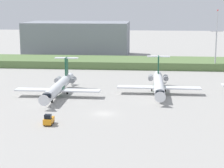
# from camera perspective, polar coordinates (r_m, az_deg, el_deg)

# --- Properties ---
(ground_plane) EXTENTS (500.00, 500.00, 0.00)m
(ground_plane) POSITION_cam_1_polar(r_m,az_deg,el_deg) (119.05, 0.49, -0.37)
(ground_plane) COLOR #9E9B96
(grass_berm) EXTENTS (320.00, 20.00, 2.83)m
(grass_berm) POSITION_cam_1_polar(r_m,az_deg,el_deg) (157.95, 1.73, 3.11)
(grass_berm) COLOR #597542
(grass_berm) RESTS_ON ground
(regional_jet_third) EXTENTS (22.81, 31.00, 9.00)m
(regional_jet_third) POSITION_cam_1_polar(r_m,az_deg,el_deg) (108.06, -7.63, -0.33)
(regional_jet_third) COLOR silver
(regional_jet_third) RESTS_ON ground
(regional_jet_fourth) EXTENTS (22.81, 31.00, 9.00)m
(regional_jet_fourth) POSITION_cam_1_polar(r_m,az_deg,el_deg) (111.15, 6.73, 0.03)
(regional_jet_fourth) COLOR silver
(regional_jet_fourth) RESTS_ON ground
(antenna_mast) EXTENTS (4.40, 0.50, 22.30)m
(antenna_mast) POSITION_cam_1_polar(r_m,az_deg,el_deg) (149.99, 14.69, 5.31)
(antenna_mast) COLOR #B2B2B7
(antenna_mast) RESTS_ON ground
(distant_hangar) EXTENTS (47.75, 26.15, 15.82)m
(distant_hangar) POSITION_cam_1_polar(r_m,az_deg,el_deg) (189.56, -4.92, 6.46)
(distant_hangar) COLOR gray
(distant_hangar) RESTS_ON ground
(baggage_tug) EXTENTS (1.72, 3.20, 2.30)m
(baggage_tug) POSITION_cam_1_polar(r_m,az_deg,el_deg) (82.96, -9.09, -5.12)
(baggage_tug) COLOR orange
(baggage_tug) RESTS_ON ground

